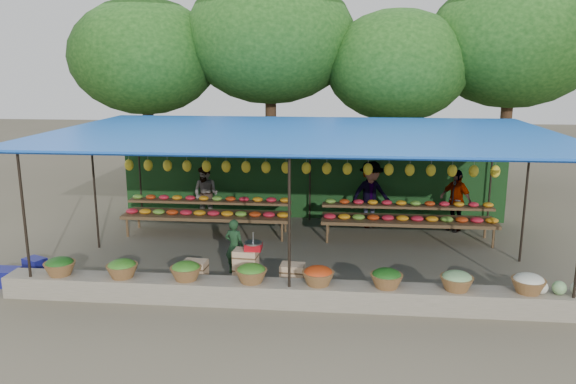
# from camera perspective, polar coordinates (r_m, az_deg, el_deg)

# --- Properties ---
(ground) EXTENTS (60.00, 60.00, 0.00)m
(ground) POSITION_cam_1_polar(r_m,az_deg,el_deg) (12.86, 1.39, -6.33)
(ground) COLOR brown
(ground) RESTS_ON ground
(stone_curb) EXTENTS (10.60, 0.55, 0.40)m
(stone_curb) POSITION_cam_1_polar(r_m,az_deg,el_deg) (10.23, 0.21, -10.31)
(stone_curb) COLOR #6E6958
(stone_curb) RESTS_ON ground
(stall_canopy) EXTENTS (10.80, 6.60, 2.82)m
(stall_canopy) POSITION_cam_1_polar(r_m,az_deg,el_deg) (12.32, 1.48, 5.61)
(stall_canopy) COLOR black
(stall_canopy) RESTS_ON ground
(produce_baskets) EXTENTS (8.98, 0.58, 0.34)m
(produce_baskets) POSITION_cam_1_polar(r_m,az_deg,el_deg) (10.11, -0.36, -8.39)
(produce_baskets) COLOR brown
(produce_baskets) RESTS_ON stone_curb
(netting_backdrop) EXTENTS (10.60, 0.06, 2.50)m
(netting_backdrop) POSITION_cam_1_polar(r_m,az_deg,el_deg) (15.58, 2.30, 1.83)
(netting_backdrop) COLOR #17411D
(netting_backdrop) RESTS_ON ground
(tree_row) EXTENTS (16.51, 5.50, 7.12)m
(tree_row) POSITION_cam_1_polar(r_m,az_deg,el_deg) (18.21, 4.61, 14.32)
(tree_row) COLOR #392014
(tree_row) RESTS_ON ground
(fruit_table_left) EXTENTS (4.21, 0.95, 0.93)m
(fruit_table_left) POSITION_cam_1_polar(r_m,az_deg,el_deg) (14.35, -8.15, -1.89)
(fruit_table_left) COLOR #47351C
(fruit_table_left) RESTS_ON ground
(fruit_table_right) EXTENTS (4.21, 0.95, 0.93)m
(fruit_table_right) POSITION_cam_1_polar(r_m,az_deg,el_deg) (14.04, 12.11, -2.38)
(fruit_table_right) COLOR #47351C
(fruit_table_right) RESTS_ON ground
(crate_counter) EXTENTS (2.38, 0.38, 0.77)m
(crate_counter) POSITION_cam_1_polar(r_m,az_deg,el_deg) (10.95, -4.44, -8.14)
(crate_counter) COLOR tan
(crate_counter) RESTS_ON ground
(weighing_scale) EXTENTS (0.34, 0.34, 0.36)m
(weighing_scale) POSITION_cam_1_polar(r_m,az_deg,el_deg) (10.74, -3.54, -5.47)
(weighing_scale) COLOR red
(weighing_scale) RESTS_ON crate_counter
(vendor_seated) EXTENTS (0.49, 0.39, 1.16)m
(vendor_seated) POSITION_cam_1_polar(r_m,az_deg,el_deg) (11.60, -5.47, -5.53)
(vendor_seated) COLOR #1B3C20
(vendor_seated) RESTS_ON ground
(customer_left) EXTENTS (0.88, 0.77, 1.52)m
(customer_left) POSITION_cam_1_polar(r_m,az_deg,el_deg) (15.46, -8.34, -0.23)
(customer_left) COLOR slate
(customer_left) RESTS_ON ground
(customer_mid) EXTENTS (1.31, 1.06, 1.77)m
(customer_mid) POSITION_cam_1_polar(r_m,az_deg,el_deg) (14.89, 8.40, -0.26)
(customer_mid) COLOR slate
(customer_mid) RESTS_ON ground
(customer_right) EXTENTS (0.92, 0.96, 1.61)m
(customer_right) POSITION_cam_1_polar(r_m,az_deg,el_deg) (15.08, 16.66, -0.81)
(customer_right) COLOR slate
(customer_right) RESTS_ON ground
(blue_crate_front) EXTENTS (0.56, 0.41, 0.34)m
(blue_crate_front) POSITION_cam_1_polar(r_m,az_deg,el_deg) (12.40, -26.89, -7.71)
(blue_crate_front) COLOR navy
(blue_crate_front) RESTS_ON ground
(blue_crate_back) EXTENTS (0.53, 0.46, 0.26)m
(blue_crate_back) POSITION_cam_1_polar(r_m,az_deg,el_deg) (13.01, -24.32, -6.69)
(blue_crate_back) COLOR navy
(blue_crate_back) RESTS_ON ground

